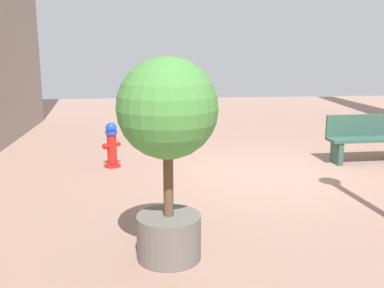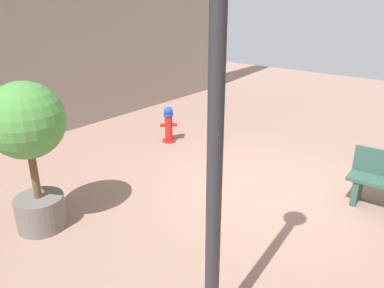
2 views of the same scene
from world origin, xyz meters
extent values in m
plane|color=#9E7A6B|center=(0.00, 0.00, 0.00)|extent=(23.40, 23.40, 0.00)
cylinder|color=red|center=(3.02, -0.69, 0.03)|extent=(0.31, 0.31, 0.05)
cylinder|color=red|center=(3.02, -0.69, 0.35)|extent=(0.18, 0.18, 0.60)
cylinder|color=blue|center=(3.02, -0.69, 0.68)|extent=(0.23, 0.23, 0.06)
sphere|color=blue|center=(3.02, -0.69, 0.77)|extent=(0.21, 0.21, 0.21)
cylinder|color=red|center=(3.11, -0.59, 0.42)|extent=(0.15, 0.15, 0.08)
cylinder|color=red|center=(2.92, -0.79, 0.42)|extent=(0.15, 0.15, 0.08)
cylinder|color=red|center=(3.13, -0.79, 0.38)|extent=(0.18, 0.17, 0.11)
cube|color=#33594C|center=(-1.42, -0.55, 0.23)|extent=(0.12, 0.40, 0.45)
cube|color=#33594C|center=(-2.11, -0.58, 0.48)|extent=(1.73, 0.52, 0.06)
cube|color=#33594C|center=(-2.10, -0.77, 0.73)|extent=(1.71, 0.14, 0.44)
cylinder|color=slate|center=(2.06, 3.23, 0.25)|extent=(0.72, 0.72, 0.51)
cylinder|color=brown|center=(2.06, 3.23, 0.94)|extent=(0.11, 0.11, 0.87)
sphere|color=#4C9342|center=(2.06, 3.23, 1.70)|extent=(1.08, 1.08, 1.08)
camera|label=1|loc=(2.21, 7.96, 2.38)|focal=42.52mm
camera|label=2|loc=(-2.83, 5.64, 3.27)|focal=35.40mm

